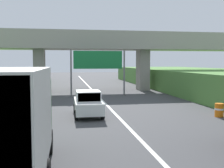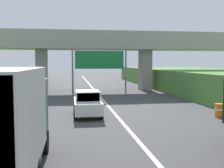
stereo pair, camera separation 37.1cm
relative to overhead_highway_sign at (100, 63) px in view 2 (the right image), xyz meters
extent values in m
cube|color=white|center=(0.00, -0.76, -3.60)|extent=(0.20, 92.43, 0.01)
cube|color=#9E998E|center=(0.00, 5.80, 2.19)|extent=(40.00, 4.80, 1.10)
cube|color=#9E998E|center=(0.00, 3.58, 3.29)|extent=(40.00, 0.36, 1.10)
cube|color=#9E998E|center=(0.00, 8.02, 3.29)|extent=(40.00, 0.36, 1.10)
cube|color=gray|center=(-6.60, 5.80, -0.98)|extent=(1.30, 2.20, 5.24)
cube|color=gray|center=(6.60, 5.80, -0.98)|extent=(1.30, 2.20, 5.24)
cylinder|color=slate|center=(-2.85, 0.00, -1.13)|extent=(0.18, 0.18, 4.94)
cylinder|color=slate|center=(2.85, 0.00, -1.13)|extent=(0.18, 0.18, 4.94)
cube|color=#167238|center=(0.00, 0.00, 0.29)|extent=(5.20, 0.12, 1.90)
cube|color=white|center=(0.00, -0.01, 0.29)|extent=(4.89, 0.01, 1.67)
cube|color=black|center=(-5.07, -20.78, -2.95)|extent=(1.10, 7.30, 0.36)
cube|color=#236B38|center=(-5.07, -18.18, -1.72)|extent=(2.10, 2.10, 2.10)
cube|color=#2D3842|center=(-5.07, -17.16, -1.42)|extent=(1.89, 0.06, 0.90)
cylinder|color=black|center=(-4.10, -18.18, -3.13)|extent=(0.30, 0.96, 0.96)
cube|color=silver|center=(-1.95, -10.75, -2.91)|extent=(1.76, 4.10, 0.76)
cube|color=silver|center=(-1.95, -10.90, -2.21)|extent=(1.56, 1.90, 0.64)
cube|color=#2D3842|center=(-1.95, -11.82, -2.21)|extent=(1.44, 0.06, 0.54)
cylinder|color=black|center=(-2.77, -9.47, -3.29)|extent=(0.22, 0.64, 0.64)
cylinder|color=black|center=(-1.13, -9.47, -3.29)|extent=(0.22, 0.64, 0.64)
cylinder|color=black|center=(-2.77, -12.02, -3.29)|extent=(0.22, 0.64, 0.64)
cylinder|color=black|center=(-1.13, -12.02, -3.29)|extent=(0.22, 0.64, 0.64)
cylinder|color=orange|center=(6.61, -12.52, -3.16)|extent=(0.56, 0.56, 0.90)
cylinder|color=white|center=(6.61, -12.52, -3.08)|extent=(0.57, 0.57, 0.12)
camera|label=1|loc=(-3.39, -29.05, -0.02)|focal=43.94mm
camera|label=2|loc=(-3.02, -29.10, -0.02)|focal=43.94mm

